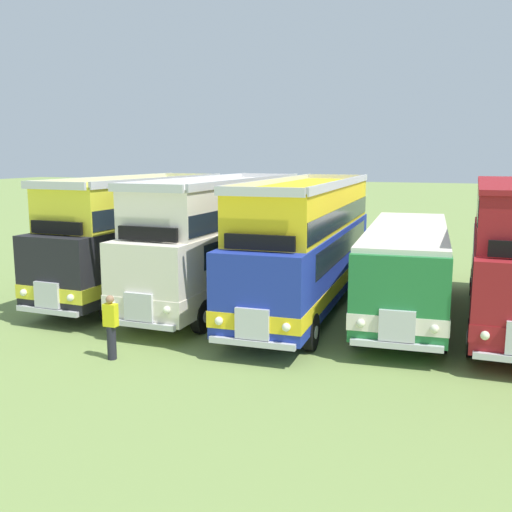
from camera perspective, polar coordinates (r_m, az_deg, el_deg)
name	(u,v)px	position (r m, az deg, el deg)	size (l,w,h in m)	color
ground_plane	(511,327)	(20.35, 23.38, -6.26)	(200.00, 200.00, 0.00)	#7A934C
bus_first_in_row	(139,234)	(22.95, -11.24, 2.11)	(2.98, 10.15, 4.52)	black
bus_second_in_row	(222,237)	(21.74, -3.29, 1.88)	(2.82, 11.38, 4.52)	silver
bus_third_in_row	(307,242)	(20.34, 4.93, 1.32)	(2.80, 11.68, 4.52)	#1E339E
bus_fourth_in_row	(406,264)	(20.20, 14.27, -0.76)	(3.12, 10.48, 2.99)	#237538
marshal_person	(111,327)	(16.03, -13.79, -6.62)	(0.36, 0.24, 1.73)	#23232D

